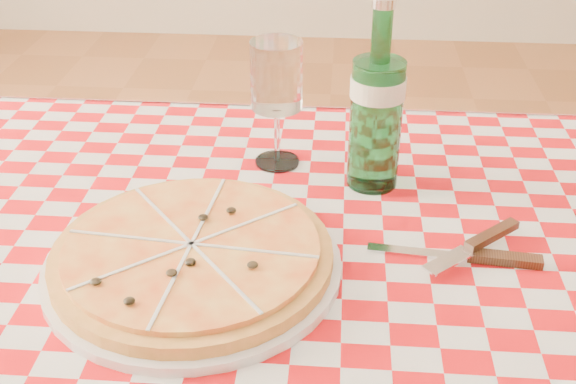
# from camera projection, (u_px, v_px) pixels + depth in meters

# --- Properties ---
(dining_table) EXTENTS (1.20, 0.80, 0.75)m
(dining_table) POSITION_uv_depth(u_px,v_px,m) (300.00, 320.00, 0.94)
(dining_table) COLOR brown
(dining_table) RESTS_ON ground
(tablecloth) EXTENTS (1.30, 0.90, 0.01)m
(tablecloth) POSITION_uv_depth(u_px,v_px,m) (300.00, 262.00, 0.89)
(tablecloth) COLOR #B30B0F
(tablecloth) RESTS_ON dining_table
(pizza_plate) EXTENTS (0.39, 0.39, 0.05)m
(pizza_plate) POSITION_uv_depth(u_px,v_px,m) (192.00, 254.00, 0.86)
(pizza_plate) COLOR #BB883E
(pizza_plate) RESTS_ON tablecloth
(water_bottle) EXTENTS (0.08, 0.08, 0.27)m
(water_bottle) POSITION_uv_depth(u_px,v_px,m) (377.00, 97.00, 0.98)
(water_bottle) COLOR #175F28
(water_bottle) RESTS_ON tablecloth
(wine_glass) EXTENTS (0.08, 0.08, 0.19)m
(wine_glass) POSITION_uv_depth(u_px,v_px,m) (277.00, 105.00, 1.05)
(wine_glass) COLOR white
(wine_glass) RESTS_ON tablecloth
(cutlery) EXTENTS (0.28, 0.26, 0.02)m
(cutlery) POSITION_uv_depth(u_px,v_px,m) (468.00, 251.00, 0.88)
(cutlery) COLOR silver
(cutlery) RESTS_ON tablecloth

